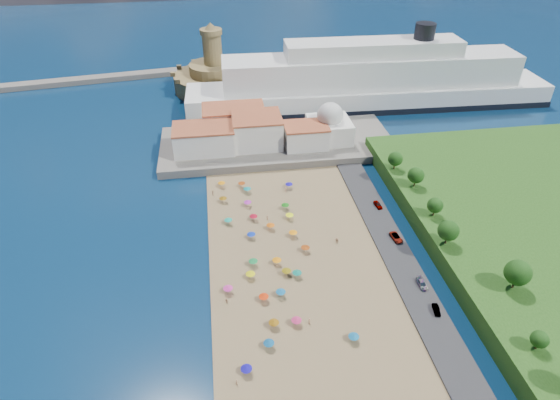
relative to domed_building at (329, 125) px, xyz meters
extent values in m
plane|color=#071938|center=(-30.00, -71.00, -8.97)|extent=(700.00, 700.00, 0.00)
cube|color=#59544C|center=(-20.00, 2.00, -7.47)|extent=(90.00, 36.00, 3.00)
cube|color=#59544C|center=(-42.00, 37.00, -7.77)|extent=(18.00, 70.00, 2.40)
cube|color=#59544C|center=(-140.00, 82.00, -7.67)|extent=(199.03, 34.77, 2.60)
cube|color=silver|center=(-48.00, -2.00, -1.47)|extent=(22.00, 14.00, 9.00)
cube|color=silver|center=(-28.00, 0.00, -0.47)|extent=(18.00, 16.00, 11.00)
cube|color=silver|center=(-10.00, -4.00, -1.97)|extent=(16.00, 12.00, 8.00)
cube|color=silver|center=(-36.00, 12.00, -0.97)|extent=(24.00, 14.00, 10.00)
cube|color=silver|center=(0.00, 0.00, -1.97)|extent=(16.00, 16.00, 8.00)
sphere|color=silver|center=(0.00, 0.00, 4.03)|extent=(10.00, 10.00, 10.00)
cylinder|color=silver|center=(0.00, 0.00, 7.83)|extent=(1.20, 1.20, 1.60)
cylinder|color=olive|center=(-42.00, 67.00, -4.97)|extent=(40.00, 40.00, 8.00)
cylinder|color=olive|center=(-42.00, 67.00, 1.53)|extent=(24.00, 24.00, 5.00)
cylinder|color=olive|center=(-42.00, 67.00, 11.03)|extent=(9.00, 9.00, 14.00)
cylinder|color=olive|center=(-42.00, 67.00, 19.23)|extent=(10.40, 10.40, 2.40)
cone|color=olive|center=(-42.00, 67.00, 21.93)|extent=(6.00, 6.00, 3.00)
cube|color=black|center=(27.30, 36.67, -7.64)|extent=(166.76, 29.45, 2.67)
cube|color=white|center=(27.30, 36.67, -4.02)|extent=(165.75, 29.03, 9.91)
cube|color=white|center=(27.30, 36.67, 7.54)|extent=(132.61, 23.66, 13.21)
cube|color=white|center=(27.30, 36.67, 17.44)|extent=(77.47, 17.65, 6.60)
cylinder|color=black|center=(49.31, 36.03, 24.05)|extent=(8.81, 8.81, 6.60)
cylinder|color=gray|center=(-35.37, -92.41, -7.72)|extent=(0.07, 0.07, 2.00)
cone|color=navy|center=(-35.37, -92.41, -6.82)|extent=(2.50, 2.50, 0.60)
cylinder|color=gray|center=(-21.07, -61.46, -7.72)|extent=(0.07, 0.07, 2.00)
cone|color=#983D0D|center=(-21.07, -61.46, -6.82)|extent=(2.50, 2.50, 0.60)
cylinder|color=gray|center=(-36.12, -25.30, -7.72)|extent=(0.07, 0.07, 2.00)
cone|color=#8B360C|center=(-36.12, -25.30, -6.82)|extent=(2.50, 2.50, 0.60)
cylinder|color=gray|center=(-20.29, -28.25, -7.72)|extent=(0.07, 0.07, 2.00)
cone|color=#150C9F|center=(-20.29, -28.25, -6.82)|extent=(2.50, 2.50, 0.60)
cylinder|color=gray|center=(-33.47, -86.81, -7.72)|extent=(0.07, 0.07, 2.00)
cone|color=#83540B|center=(-33.47, -86.81, -6.82)|extent=(2.50, 2.50, 0.60)
cylinder|color=gray|center=(-35.56, -53.33, -7.72)|extent=(0.07, 0.07, 2.00)
cone|color=#0D2DAF|center=(-35.56, -53.33, -6.82)|extent=(2.50, 2.50, 0.60)
cylinder|color=gray|center=(-25.17, -71.11, -7.72)|extent=(0.07, 0.07, 2.00)
cone|color=#0D7A65|center=(-25.17, -71.11, -6.82)|extent=(2.50, 2.50, 0.60)
cylinder|color=gray|center=(-35.13, -36.84, -7.72)|extent=(0.07, 0.07, 2.00)
cone|color=purple|center=(-35.13, -36.84, -6.82)|extent=(2.50, 2.50, 0.60)
cylinder|color=gray|center=(-16.11, -93.44, -7.72)|extent=(0.07, 0.07, 2.00)
cone|color=#0F5F92|center=(-16.11, -93.44, -6.82)|extent=(2.50, 2.50, 0.60)
cylinder|color=gray|center=(-37.34, -69.79, -7.72)|extent=(0.07, 0.07, 2.00)
cone|color=yellow|center=(-37.34, -69.79, -6.82)|extent=(2.50, 2.50, 0.60)
cylinder|color=gray|center=(-36.16, -64.96, -7.72)|extent=(0.07, 0.07, 2.00)
cone|color=#17813D|center=(-36.16, -64.96, -6.82)|extent=(2.50, 2.50, 0.60)
cylinder|color=gray|center=(-23.45, -40.18, -7.72)|extent=(0.07, 0.07, 2.00)
cone|color=#166E13|center=(-23.45, -40.18, -6.82)|extent=(2.50, 2.50, 0.60)
cylinder|color=gray|center=(-28.13, -86.91, -7.72)|extent=(0.07, 0.07, 2.00)
cone|color=#BE285D|center=(-28.13, -86.91, -6.82)|extent=(2.50, 2.50, 0.60)
cylinder|color=gray|center=(-34.56, -29.02, -7.72)|extent=(0.07, 0.07, 2.00)
cone|color=#0E8287|center=(-34.56, -29.02, -6.82)|extent=(2.50, 2.50, 0.60)
cylinder|color=gray|center=(-34.01, -44.67, -7.72)|extent=(0.07, 0.07, 2.00)
cone|color=#A40D22|center=(-34.01, -44.67, -6.82)|extent=(2.50, 2.50, 0.60)
cylinder|color=gray|center=(-23.35, -54.27, -7.72)|extent=(0.07, 0.07, 2.00)
cone|color=orange|center=(-23.35, -54.27, -6.82)|extent=(2.50, 2.50, 0.60)
cylinder|color=gray|center=(-40.91, -98.31, -7.72)|extent=(0.07, 0.07, 2.00)
cone|color=#150C9D|center=(-40.91, -98.31, -6.82)|extent=(2.50, 2.50, 0.60)
cylinder|color=gray|center=(-22.97, -45.64, -7.72)|extent=(0.07, 0.07, 2.00)
cone|color=#EFFF0D|center=(-22.97, -45.64, -6.82)|extent=(2.50, 2.50, 0.60)
cylinder|color=gray|center=(-43.45, -74.13, -7.72)|extent=(0.07, 0.07, 2.00)
cone|color=#C82A8D|center=(-43.45, -74.13, -6.82)|extent=(2.50, 2.50, 0.60)
cylinder|color=gray|center=(-29.74, -65.47, -7.72)|extent=(0.07, 0.07, 2.00)
cone|color=orange|center=(-29.74, -65.47, -6.82)|extent=(2.50, 2.50, 0.60)
cylinder|color=gray|center=(-41.78, -45.45, -7.72)|extent=(0.07, 0.07, 2.00)
cone|color=#10967C|center=(-41.78, -45.45, -6.82)|extent=(2.50, 2.50, 0.60)
cylinder|color=gray|center=(-42.89, -24.14, -7.72)|extent=(0.07, 0.07, 2.00)
cone|color=orange|center=(-42.89, -24.14, -6.82)|extent=(2.50, 2.50, 0.60)
cylinder|color=gray|center=(-29.45, -49.87, -7.72)|extent=(0.07, 0.07, 2.00)
cone|color=#DD5F0C|center=(-29.45, -49.87, -6.82)|extent=(2.50, 2.50, 0.60)
cylinder|color=gray|center=(-27.82, -70.00, -7.72)|extent=(0.07, 0.07, 2.00)
cone|color=#86720C|center=(-27.82, -70.00, -6.82)|extent=(2.50, 2.50, 0.60)
cylinder|color=gray|center=(-34.84, -78.29, -7.72)|extent=(0.07, 0.07, 2.00)
cone|color=red|center=(-34.84, -78.29, -6.82)|extent=(2.50, 2.50, 0.60)
cylinder|color=gray|center=(-42.84, -33.53, -7.72)|extent=(0.07, 0.07, 2.00)
cone|color=#7E540B|center=(-42.84, -33.53, -6.82)|extent=(2.50, 2.50, 0.60)
cylinder|color=gray|center=(-30.42, -77.32, -7.72)|extent=(0.07, 0.07, 2.00)
cone|color=#10639B|center=(-30.42, -77.32, -6.82)|extent=(2.50, 2.50, 0.60)
imported|color=tan|center=(-46.02, -28.64, -7.85)|extent=(0.88, 1.10, 1.75)
imported|color=tan|center=(-25.03, -86.99, -7.88)|extent=(0.61, 0.87, 1.69)
imported|color=tan|center=(-43.19, -100.79, -7.88)|extent=(0.51, 0.68, 1.69)
imported|color=tan|center=(-11.27, -58.85, -7.87)|extent=(1.42, 1.52, 1.70)
imported|color=tan|center=(-44.07, -77.91, -7.83)|extent=(1.00, 1.08, 1.80)
imported|color=tan|center=(-21.69, -30.37, -7.83)|extent=(1.29, 1.29, 1.80)
imported|color=tan|center=(-29.91, -45.17, -7.84)|extent=(1.08, 1.08, 1.76)
imported|color=gray|center=(6.00, -43.75, -7.57)|extent=(2.23, 4.34, 1.41)
imported|color=gray|center=(6.00, -60.30, -7.56)|extent=(2.94, 5.36, 1.42)
imported|color=gray|center=(6.00, -88.17, -7.64)|extent=(1.97, 4.02, 1.27)
imported|color=gray|center=(6.00, -79.36, -7.59)|extent=(1.99, 4.72, 1.36)
cylinder|color=#382314|center=(19.46, -105.21, -1.94)|extent=(0.50, 0.50, 2.07)
sphere|color=#14380F|center=(19.46, -105.21, -0.07)|extent=(3.73, 3.73, 3.73)
cylinder|color=#382314|center=(24.39, -88.05, -1.24)|extent=(0.50, 0.50, 3.47)
sphere|color=#14380F|center=(24.39, -88.05, 1.89)|extent=(6.25, 6.25, 6.25)
cylinder|color=#382314|center=(15.60, -70.01, -1.41)|extent=(0.50, 0.50, 3.13)
sphere|color=#14380F|center=(15.60, -70.01, 1.40)|extent=(5.63, 5.63, 5.63)
cylinder|color=#382314|center=(17.57, -57.44, -1.70)|extent=(0.50, 0.50, 2.55)
sphere|color=#14380F|center=(17.57, -57.44, 0.59)|extent=(4.59, 4.59, 4.59)
cylinder|color=#382314|center=(18.04, -41.59, -1.51)|extent=(0.50, 0.50, 2.93)
sphere|color=#14380F|center=(18.04, -41.59, 1.12)|extent=(5.27, 5.27, 5.27)
cylinder|color=#382314|center=(15.44, -30.21, -1.60)|extent=(0.50, 0.50, 2.76)
sphere|color=#14380F|center=(15.44, -30.21, 0.89)|extent=(4.96, 4.96, 4.96)
camera|label=1|loc=(-42.78, -159.73, 78.28)|focal=30.00mm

